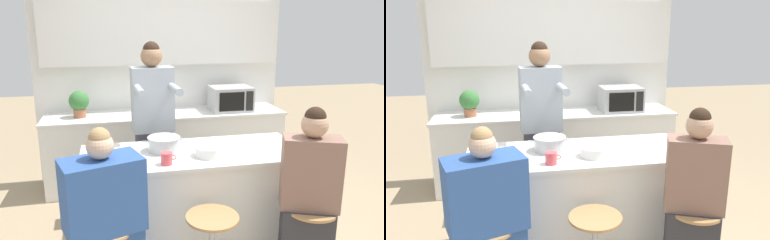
{
  "view_description": "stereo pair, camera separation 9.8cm",
  "coord_description": "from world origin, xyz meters",
  "views": [
    {
      "loc": [
        -0.64,
        -2.84,
        1.93
      ],
      "look_at": [
        0.0,
        0.07,
        1.16
      ],
      "focal_mm": 35.0,
      "sensor_mm": 36.0,
      "label": 1
    },
    {
      "loc": [
        -0.55,
        -2.86,
        1.93
      ],
      "look_at": [
        0.0,
        0.07,
        1.16
      ],
      "focal_mm": 35.0,
      "sensor_mm": 36.0,
      "label": 2
    }
  ],
  "objects": [
    {
      "name": "microwave",
      "position": [
        0.79,
        1.47,
        1.04
      ],
      "size": [
        0.49,
        0.39,
        0.3
      ],
      "color": "#B2B5B7",
      "rests_on": "back_counter"
    },
    {
      "name": "kitchen_island",
      "position": [
        0.0,
        0.0,
        0.46
      ],
      "size": [
        1.83,
        0.75,
        0.91
      ],
      "color": "black",
      "rests_on": "ground_plane"
    },
    {
      "name": "person_wrapped_blanket",
      "position": [
        -0.73,
        -0.59,
        0.62
      ],
      "size": [
        0.56,
        0.42,
        1.32
      ],
      "rotation": [
        0.0,
        0.0,
        0.31
      ],
      "color": "#2D5193",
      "rests_on": "ground_plane"
    },
    {
      "name": "mixing_bowl_steel",
      "position": [
        -0.63,
        -0.26,
        0.95
      ],
      "size": [
        0.18,
        0.18,
        0.07
      ],
      "color": "#B7BABC",
      "rests_on": "kitchen_island"
    },
    {
      "name": "wall_back",
      "position": [
        0.0,
        1.8,
        1.54
      ],
      "size": [
        3.08,
        0.22,
        2.7
      ],
      "color": "silver",
      "rests_on": "ground_plane"
    },
    {
      "name": "cooking_pot",
      "position": [
        -0.24,
        0.07,
        0.97
      ],
      "size": [
        0.36,
        0.27,
        0.12
      ],
      "color": "#B7BABC",
      "rests_on": "kitchen_island"
    },
    {
      "name": "banana_bunch",
      "position": [
        -0.65,
        0.06,
        0.94
      ],
      "size": [
        0.18,
        0.13,
        0.06
      ],
      "color": "yellow",
      "rests_on": "kitchen_island"
    },
    {
      "name": "back_counter",
      "position": [
        0.0,
        1.51,
        0.45
      ],
      "size": [
        2.86,
        0.62,
        0.89
      ],
      "color": "white",
      "rests_on": "ground_plane"
    },
    {
      "name": "fruit_bowl",
      "position": [
        0.09,
        -0.12,
        0.95
      ],
      "size": [
        0.23,
        0.23,
        0.08
      ],
      "color": "white",
      "rests_on": "kitchen_island"
    },
    {
      "name": "potted_plant",
      "position": [
        -1.0,
        1.51,
        1.06
      ],
      "size": [
        0.23,
        0.23,
        0.31
      ],
      "color": "#A86042",
      "rests_on": "back_counter"
    },
    {
      "name": "coffee_cup_near",
      "position": [
        -0.26,
        -0.24,
        0.96
      ],
      "size": [
        0.12,
        0.09,
        0.09
      ],
      "color": "#DB4C51",
      "rests_on": "kitchen_island"
    },
    {
      "name": "person_seated_near",
      "position": [
        0.72,
        -0.59,
        0.63
      ],
      "size": [
        0.46,
        0.38,
        1.38
      ],
      "rotation": [
        0.0,
        0.0,
        -0.38
      ],
      "color": "#333338",
      "rests_on": "ground_plane"
    },
    {
      "name": "person_cooking",
      "position": [
        -0.25,
        0.7,
        0.89
      ],
      "size": [
        0.43,
        0.59,
        1.77
      ],
      "rotation": [
        0.0,
        0.0,
        0.06
      ],
      "color": "#383842",
      "rests_on": "ground_plane"
    }
  ]
}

